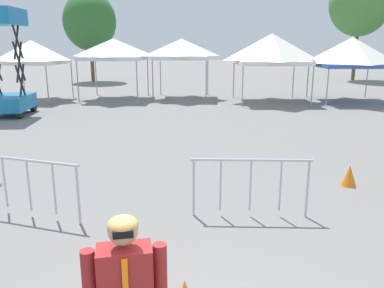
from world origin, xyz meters
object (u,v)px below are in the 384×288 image
canopy_tent_far_right (182,49)px  canopy_tent_far_left (352,52)px  canopy_tent_behind_left (114,49)px  traffic_cone_near_barrier (349,176)px  tree_behind_tents_center (90,21)px  crowd_barrier_by_lift (28,176)px  canopy_tent_behind_center (32,52)px  canopy_tent_right_of_center (272,49)px  crowd_barrier_near_person (251,176)px  scissor_lift (10,85)px  tree_behind_tents_right (360,2)px

canopy_tent_far_right → canopy_tent_far_left: (8.84, -0.92, -0.13)m
canopy_tent_behind_left → canopy_tent_far_right: bearing=8.9°
traffic_cone_near_barrier → tree_behind_tents_center: bearing=118.6°
canopy_tent_far_left → tree_behind_tents_center: bearing=148.4°
tree_behind_tents_center → crowd_barrier_by_lift: 26.19m
canopy_tent_behind_center → crowd_barrier_by_lift: canopy_tent_behind_center is taller
canopy_tent_right_of_center → canopy_tent_far_right: bearing=165.8°
canopy_tent_far_right → tree_behind_tents_center: size_ratio=0.47×
crowd_barrier_by_lift → canopy_tent_behind_center: bearing=113.9°
canopy_tent_behind_left → crowd_barrier_near_person: canopy_tent_behind_left is taller
canopy_tent_right_of_center → scissor_lift: bearing=-158.2°
canopy_tent_far_right → scissor_lift: (-6.82, -5.80, -1.38)m
canopy_tent_right_of_center → scissor_lift: 12.50m
tree_behind_tents_center → crowd_barrier_near_person: bearing=-67.4°
crowd_barrier_by_lift → traffic_cone_near_barrier: crowd_barrier_by_lift is taller
canopy_tent_right_of_center → crowd_barrier_by_lift: canopy_tent_right_of_center is taller
canopy_tent_behind_center → tree_behind_tents_center: size_ratio=0.48×
crowd_barrier_by_lift → traffic_cone_near_barrier: (6.17, 1.91, -0.52)m
tree_behind_tents_center → traffic_cone_near_barrier: size_ratio=14.86×
traffic_cone_near_barrier → canopy_tent_far_right: bearing=108.9°
canopy_tent_far_right → scissor_lift: size_ratio=0.74×
tree_behind_tents_right → crowd_barrier_by_lift: bearing=-118.3°
scissor_lift → tree_behind_tents_right: tree_behind_tents_right is taller
canopy_tent_far_left → tree_behind_tents_right: size_ratio=0.42×
tree_behind_tents_center → canopy_tent_far_left: bearing=-31.6°
canopy_tent_far_left → canopy_tent_behind_left: bearing=178.4°
canopy_tent_behind_center → tree_behind_tents_center: bearing=90.5°
canopy_tent_behind_center → canopy_tent_far_left: size_ratio=0.89×
canopy_tent_far_right → tree_behind_tents_center: tree_behind_tents_center is taller
canopy_tent_right_of_center → scissor_lift: size_ratio=0.87×
traffic_cone_near_barrier → canopy_tent_far_left: bearing=72.4°
canopy_tent_behind_left → canopy_tent_far_right: size_ratio=1.02×
canopy_tent_behind_center → canopy_tent_right_of_center: (12.53, 0.12, 0.17)m
crowd_barrier_by_lift → crowd_barrier_near_person: same height
canopy_tent_behind_center → crowd_barrier_near_person: size_ratio=1.56×
tree_behind_tents_right → traffic_cone_near_barrier: bearing=-108.6°
canopy_tent_far_left → canopy_tent_far_right: bearing=174.0°
tree_behind_tents_center → crowd_barrier_by_lift: (6.47, -25.08, -3.86)m
canopy_tent_far_right → tree_behind_tents_right: size_ratio=0.37×
canopy_tent_behind_center → canopy_tent_far_left: 16.65m
canopy_tent_far_left → canopy_tent_behind_center: bearing=-178.6°
scissor_lift → tree_behind_tents_right: (20.16, 17.51, 4.83)m
canopy_tent_behind_left → tree_behind_tents_right: size_ratio=0.37×
tree_behind_tents_center → tree_behind_tents_right: tree_behind_tents_right is taller
canopy_tent_behind_center → canopy_tent_right_of_center: size_ratio=0.86×
canopy_tent_right_of_center → tree_behind_tents_right: bearing=56.2°
tree_behind_tents_right → canopy_tent_far_left: bearing=-109.6°
crowd_barrier_by_lift → crowd_barrier_near_person: size_ratio=0.97×
canopy_tent_far_right → crowd_barrier_near_person: (2.45, -15.49, -1.92)m
canopy_tent_behind_center → crowd_barrier_by_lift: 15.85m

